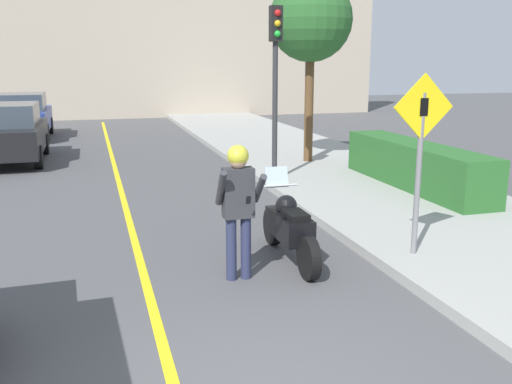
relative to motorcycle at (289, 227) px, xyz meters
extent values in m
cube|color=#9E9E99|center=(3.29, 0.52, -0.42)|extent=(4.40, 44.00, 0.15)
cube|color=yellow|center=(-2.11, 2.52, -0.49)|extent=(0.12, 36.00, 0.01)
cube|color=#B2A38E|center=(-1.51, 22.52, 3.96)|extent=(28.00, 1.20, 8.91)
cylinder|color=black|center=(0.00, -0.80, -0.20)|extent=(0.14, 0.59, 0.59)
cylinder|color=black|center=(0.00, 0.78, -0.20)|extent=(0.14, 0.59, 0.59)
cube|color=black|center=(0.00, -0.01, 0.03)|extent=(0.40, 1.08, 0.36)
sphere|color=black|center=(0.00, 0.14, 0.29)|extent=(0.32, 0.32, 0.32)
cube|color=black|center=(0.00, -0.26, 0.25)|extent=(0.28, 0.48, 0.10)
cylinder|color=silver|center=(0.00, 0.53, 0.51)|extent=(0.62, 0.03, 0.03)
cube|color=silver|center=(0.00, 0.60, 0.63)|extent=(0.36, 0.12, 0.31)
cylinder|color=#282D4C|center=(-0.99, -0.52, -0.07)|extent=(0.14, 0.14, 0.86)
cylinder|color=#282D4C|center=(-0.79, -0.52, -0.07)|extent=(0.14, 0.14, 0.86)
cube|color=#333338|center=(-0.89, -0.52, 0.69)|extent=(0.40, 0.22, 0.66)
cylinder|color=#333338|center=(-1.14, -0.62, 0.79)|extent=(0.09, 0.39, 0.51)
cylinder|color=#333338|center=(-0.64, -0.64, 0.76)|extent=(0.09, 0.46, 0.46)
sphere|color=tan|center=(-0.89, -0.52, 1.13)|extent=(0.24, 0.24, 0.24)
sphere|color=gold|center=(-0.89, -0.52, 1.18)|extent=(0.28, 0.28, 0.28)
cube|color=black|center=(-0.83, -0.80, 0.66)|extent=(0.06, 0.05, 0.11)
cylinder|color=slate|center=(1.68, -0.63, 0.80)|extent=(0.08, 0.08, 2.29)
cube|color=yellow|center=(1.68, -0.65, 1.75)|extent=(0.91, 0.02, 0.91)
cube|color=black|center=(1.68, -0.66, 1.75)|extent=(0.12, 0.01, 0.24)
cylinder|color=#2D2D30|center=(1.36, 4.87, 1.59)|extent=(0.12, 0.12, 3.87)
cube|color=black|center=(1.36, 4.85, 3.15)|extent=(0.26, 0.22, 0.76)
sphere|color=red|center=(1.36, 4.73, 3.37)|extent=(0.14, 0.14, 0.14)
sphere|color=gold|center=(1.36, 4.73, 3.15)|extent=(0.14, 0.14, 0.14)
sphere|color=green|center=(1.36, 4.73, 2.93)|extent=(0.14, 0.14, 0.14)
cube|color=#286028|center=(4.09, 3.32, 0.14)|extent=(0.90, 4.78, 0.96)
cylinder|color=brown|center=(3.05, 7.06, 1.15)|extent=(0.24, 0.24, 2.99)
sphere|color=#285B28|center=(3.05, 7.06, 3.41)|extent=(2.20, 2.20, 2.20)
cylinder|color=black|center=(-4.09, 11.32, -0.17)|extent=(0.22, 0.64, 0.64)
cylinder|color=black|center=(-4.09, 8.71, -0.17)|extent=(0.22, 0.64, 0.64)
cube|color=black|center=(-4.91, 10.01, 0.21)|extent=(1.80, 4.20, 0.76)
cube|color=#38424C|center=(-4.91, 9.85, 0.89)|extent=(1.58, 2.18, 0.60)
cylinder|color=black|center=(-5.89, 16.71, -0.17)|extent=(0.22, 0.64, 0.64)
cylinder|color=black|center=(-4.23, 16.71, -0.17)|extent=(0.22, 0.64, 0.64)
cylinder|color=black|center=(-4.23, 14.11, -0.17)|extent=(0.22, 0.64, 0.64)
cube|color=navy|center=(-5.06, 15.41, 0.21)|extent=(1.80, 4.20, 0.76)
cube|color=#38424C|center=(-5.06, 15.24, 0.89)|extent=(1.58, 2.18, 0.60)
camera|label=1|loc=(-2.68, -7.49, 2.37)|focal=40.00mm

